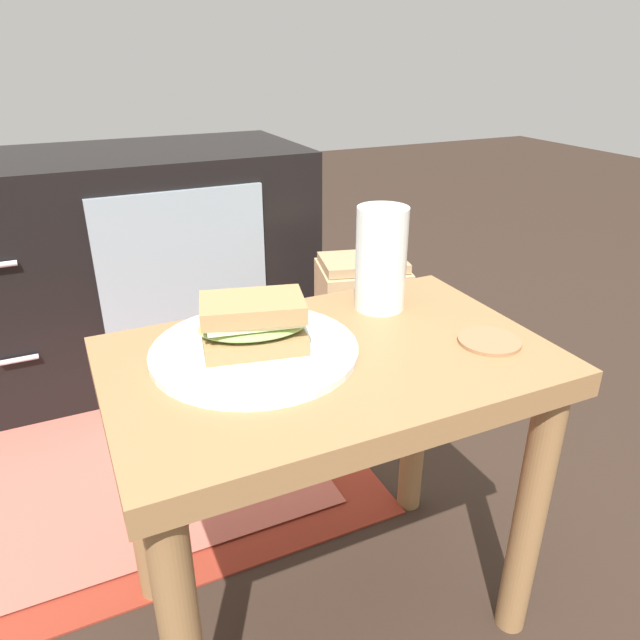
{
  "coord_description": "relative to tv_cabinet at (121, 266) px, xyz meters",
  "views": [
    {
      "loc": [
        -0.29,
        -0.6,
        0.82
      ],
      "look_at": [
        -0.01,
        0.0,
        0.51
      ],
      "focal_mm": 33.21,
      "sensor_mm": 36.0,
      "label": 1
    }
  ],
  "objects": [
    {
      "name": "tv_cabinet",
      "position": [
        0.0,
        0.0,
        0.0
      ],
      "size": [
        0.96,
        0.46,
        0.58
      ],
      "color": "black",
      "rests_on": "ground"
    },
    {
      "name": "ground_plane",
      "position": [
        0.15,
        -0.95,
        -0.29
      ],
      "size": [
        8.0,
        8.0,
        0.0
      ],
      "primitive_type": "plane",
      "color": "#2D2119"
    },
    {
      "name": "sandwich_front",
      "position": [
        0.06,
        -0.91,
        0.21
      ],
      "size": [
        0.15,
        0.11,
        0.07
      ],
      "color": "#9E7A4C",
      "rests_on": "plate"
    },
    {
      "name": "side_table",
      "position": [
        0.15,
        -0.95,
        0.08
      ],
      "size": [
        0.56,
        0.36,
        0.46
      ],
      "color": "olive",
      "rests_on": "ground"
    },
    {
      "name": "beer_glass",
      "position": [
        0.28,
        -0.85,
        0.24
      ],
      "size": [
        0.07,
        0.07,
        0.15
      ],
      "color": "silver",
      "rests_on": "side_table"
    },
    {
      "name": "plate",
      "position": [
        0.06,
        -0.91,
        0.17
      ],
      "size": [
        0.26,
        0.26,
        0.01
      ],
      "primitive_type": "cylinder",
      "color": "silver",
      "rests_on": "side_table"
    },
    {
      "name": "area_rug",
      "position": [
        -0.14,
        -0.44,
        -0.29
      ],
      "size": [
        1.03,
        0.77,
        0.01
      ],
      "color": "maroon",
      "rests_on": "ground"
    },
    {
      "name": "paper_bag",
      "position": [
        0.47,
        -0.45,
        -0.1
      ],
      "size": [
        0.23,
        0.2,
        0.38
      ],
      "color": "tan",
      "rests_on": "ground"
    },
    {
      "name": "coaster",
      "position": [
        0.35,
        -1.01,
        0.17
      ],
      "size": [
        0.08,
        0.08,
        0.01
      ],
      "primitive_type": "cylinder",
      "color": "#996B47",
      "rests_on": "side_table"
    }
  ]
}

